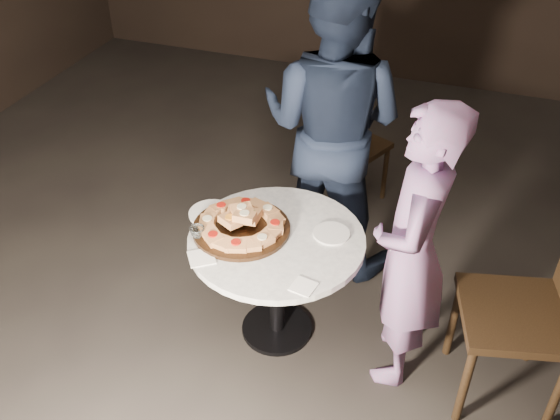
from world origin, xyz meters
name	(u,v)px	position (x,y,z in m)	size (l,w,h in m)	color
floor	(251,329)	(0.00, 0.00, 0.00)	(7.00, 7.00, 0.00)	black
table	(277,256)	(0.13, 0.05, 0.53)	(1.11, 1.11, 0.65)	black
serving_board	(241,229)	(-0.05, 0.04, 0.66)	(0.48, 0.48, 0.02)	black
focaccia_pile	(241,222)	(-0.05, 0.04, 0.70)	(0.43, 0.43, 0.11)	#C07F4A
plate_left	(211,213)	(-0.24, 0.11, 0.66)	(0.23, 0.23, 0.01)	white
plate_right	(331,233)	(0.38, 0.16, 0.66)	(0.18, 0.18, 0.01)	white
water_glass	(197,233)	(-0.22, -0.09, 0.68)	(0.07, 0.07, 0.07)	silver
napkin_near	(201,258)	(-0.15, -0.21, 0.65)	(0.12, 0.12, 0.01)	white
napkin_far	(303,287)	(0.36, -0.24, 0.65)	(0.10, 0.10, 0.01)	white
chair_far	(345,142)	(0.16, 1.31, 0.49)	(0.53, 0.54, 0.85)	black
chair_right	(544,304)	(1.38, 0.07, 0.59)	(0.60, 0.58, 1.02)	black
diner_navy	(332,125)	(0.19, 0.80, 0.89)	(0.86, 0.67, 1.77)	black
diner_teal	(412,252)	(0.78, 0.04, 0.74)	(0.54, 0.35, 1.48)	slate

